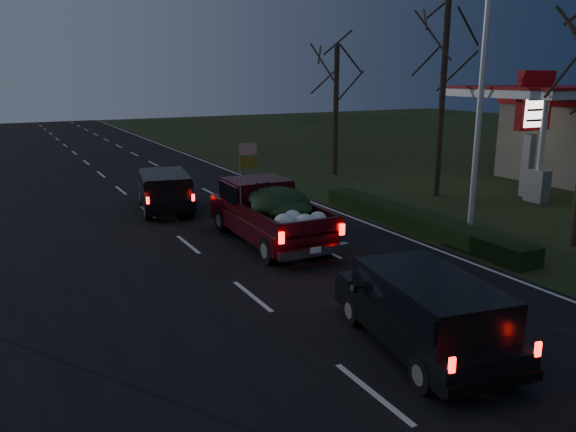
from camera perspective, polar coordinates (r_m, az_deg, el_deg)
name	(u,v)px	position (r m, az deg, el deg)	size (l,w,h in m)	color
ground	(252,297)	(14.20, -3.65, -8.18)	(120.00, 120.00, 0.00)	black
road_asphalt	(252,296)	(14.20, -3.65, -8.15)	(14.00, 120.00, 0.02)	black
hedge_row	(415,221)	(20.61, 12.76, -0.50)	(1.00, 10.00, 0.60)	black
light_pole	(483,72)	(20.44, 19.17, 13.66)	(0.50, 0.90, 9.16)	silver
gas_price_pylon	(533,113)	(27.37, 23.65, 9.60)	(2.00, 0.41, 5.57)	gray
gas_canopy	(545,97)	(29.54, 24.68, 10.88)	(7.10, 6.10, 4.88)	silver
bare_tree_mid	(445,52)	(26.11, 15.68, 15.76)	(3.60, 3.60, 8.50)	black
bare_tree_far	(336,78)	(31.00, 4.95, 13.81)	(3.60, 3.60, 7.00)	black
pickup_truck	(269,209)	(18.40, -1.95, 0.69)	(2.33, 5.71, 2.96)	#3D080E
lead_suv	(165,188)	(23.24, -12.41, 2.84)	(2.61, 4.69, 1.27)	black
rear_suv	(426,306)	(11.51, 13.88, -8.85)	(2.60, 4.73, 1.29)	black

